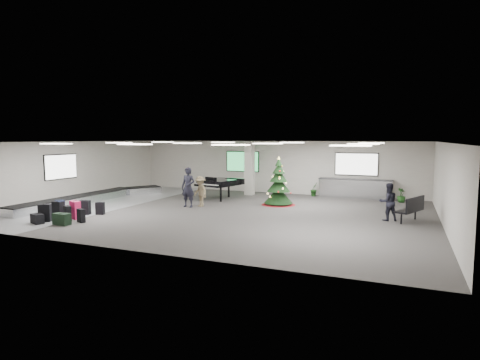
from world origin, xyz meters
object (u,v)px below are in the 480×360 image
at_px(traveler_bench, 388,202).
at_px(potted_plant_right, 401,195).
at_px(service_counter, 355,188).
at_px(traveler_a, 188,187).
at_px(potted_plant_left, 314,189).
at_px(baggage_carousel, 92,198).
at_px(pink_suitcase, 75,210).
at_px(bench, 412,208).
at_px(grand_piano, 219,183).
at_px(christmas_tree, 278,188).
at_px(traveler_b, 200,191).

xyz_separation_m(traveler_bench, potted_plant_right, (0.47, 5.34, -0.40)).
relative_size(service_counter, traveler_a, 2.07).
height_order(traveler_bench, potted_plant_left, traveler_bench).
height_order(baggage_carousel, pink_suitcase, pink_suitcase).
height_order(baggage_carousel, potted_plant_left, potted_plant_left).
bearing_deg(traveler_bench, potted_plant_right, -122.39).
bearing_deg(baggage_carousel, bench, 3.02).
xyz_separation_m(bench, potted_plant_left, (-5.18, 5.75, -0.17)).
distance_m(pink_suitcase, grand_piano, 8.04).
bearing_deg(christmas_tree, service_counter, 49.65).
relative_size(service_counter, traveler_bench, 2.61).
distance_m(traveler_bench, potted_plant_left, 7.25).
relative_size(christmas_tree, potted_plant_left, 2.99).
bearing_deg(pink_suitcase, traveler_bench, 39.71).
height_order(bench, traveler_b, traveler_b).
distance_m(baggage_carousel, bench, 15.75).
relative_size(baggage_carousel, potted_plant_left, 11.74).
relative_size(service_counter, bench, 2.36).
height_order(service_counter, grand_piano, grand_piano).
bearing_deg(bench, service_counter, 139.81).
relative_size(pink_suitcase, potted_plant_left, 0.94).
bearing_deg(potted_plant_left, grand_piano, -146.34).
bearing_deg(traveler_b, traveler_bench, 27.88).
height_order(pink_suitcase, potted_plant_right, pink_suitcase).
bearing_deg(traveler_a, grand_piano, 86.30).
bearing_deg(service_counter, christmas_tree, -130.35).
distance_m(traveler_b, potted_plant_left, 7.26).
xyz_separation_m(bench, traveler_a, (-10.10, -0.36, 0.39)).
bearing_deg(potted_plant_left, christmas_tree, -105.26).
bearing_deg(baggage_carousel, christmas_tree, 16.51).
bearing_deg(grand_piano, baggage_carousel, -136.00).
bearing_deg(christmas_tree, traveler_b, -150.50).
height_order(service_counter, christmas_tree, christmas_tree).
bearing_deg(potted_plant_right, potted_plant_left, 173.95).
height_order(christmas_tree, traveler_bench, christmas_tree).
relative_size(christmas_tree, bench, 1.44).
bearing_deg(potted_plant_left, bench, -48.00).
distance_m(service_counter, traveler_bench, 6.32).
xyz_separation_m(bench, traveler_bench, (-0.90, -0.09, 0.19)).
bearing_deg(service_counter, traveler_a, -139.03).
height_order(potted_plant_left, potted_plant_right, potted_plant_left).
bearing_deg(baggage_carousel, potted_plant_right, 21.68).
xyz_separation_m(grand_piano, traveler_a, (-0.26, -3.01, 0.07)).
xyz_separation_m(bench, traveler_b, (-9.65, 0.04, 0.17)).
height_order(christmas_tree, potted_plant_left, christmas_tree).
xyz_separation_m(christmas_tree, traveler_a, (-3.89, -2.35, 0.13)).
bearing_deg(traveler_bench, bench, 158.51).
relative_size(traveler_a, traveler_bench, 1.26).
relative_size(traveler_bench, potted_plant_left, 1.88).
bearing_deg(baggage_carousel, service_counter, 27.67).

